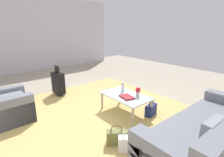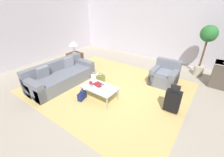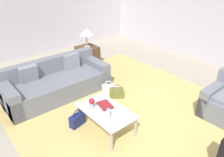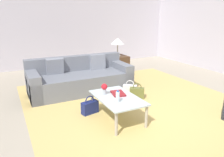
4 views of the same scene
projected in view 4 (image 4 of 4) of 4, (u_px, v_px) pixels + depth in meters
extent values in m
plane|color=#A89E89|center=(153.00, 122.00, 3.84)|extent=(12.00, 12.00, 0.00)
cube|color=silver|center=(68.00, 22.00, 7.73)|extent=(0.12, 8.00, 3.10)
cube|color=tan|center=(143.00, 107.00, 4.44)|extent=(5.20, 4.40, 0.01)
cube|color=slate|center=(81.00, 83.00, 5.32)|extent=(1.00, 2.44, 0.45)
cube|color=slate|center=(76.00, 72.00, 5.60)|extent=(0.22, 2.44, 0.82)
cube|color=slate|center=(120.00, 74.00, 5.77)|extent=(1.00, 0.24, 0.61)
cube|color=slate|center=(33.00, 86.00, 4.82)|extent=(1.00, 0.24, 0.61)
cube|color=gray|center=(98.00, 62.00, 5.63)|extent=(0.13, 0.40, 0.40)
cube|color=gray|center=(55.00, 67.00, 5.16)|extent=(0.18, 0.40, 0.41)
cube|color=silver|center=(117.00, 98.00, 3.85)|extent=(1.09, 0.66, 0.02)
cylinder|color=#ADA899|center=(118.00, 97.00, 4.46)|extent=(0.05, 0.05, 0.40)
cylinder|color=#ADA899|center=(146.00, 117.00, 3.61)|extent=(0.05, 0.05, 0.40)
cylinder|color=#ADA899|center=(92.00, 102.00, 4.22)|extent=(0.05, 0.05, 0.40)
cylinder|color=#ADA899|center=(116.00, 124.00, 3.37)|extent=(0.05, 0.05, 0.40)
cylinder|color=silver|center=(118.00, 97.00, 3.61)|extent=(0.06, 0.06, 0.18)
cylinder|color=#2D6BBC|center=(118.00, 91.00, 3.58)|extent=(0.04, 0.04, 0.02)
cube|color=maroon|center=(118.00, 93.00, 3.98)|extent=(0.34, 0.27, 0.03)
cylinder|color=#B2B7BC|center=(104.00, 92.00, 3.96)|extent=(0.07, 0.07, 0.10)
sphere|color=red|center=(104.00, 87.00, 3.93)|extent=(0.11, 0.11, 0.11)
cube|color=#513823|center=(117.00, 65.00, 6.93)|extent=(0.58, 0.58, 0.56)
cylinder|color=#ADA899|center=(118.00, 56.00, 6.85)|extent=(0.18, 0.18, 0.02)
cylinder|color=#ADA899|center=(118.00, 50.00, 6.80)|extent=(0.04, 0.04, 0.35)
cone|color=white|center=(118.00, 41.00, 6.72)|extent=(0.43, 0.43, 0.19)
cube|color=olive|center=(137.00, 93.00, 4.92)|extent=(0.30, 0.34, 0.24)
torus|color=olive|center=(137.00, 87.00, 4.88)|extent=(0.13, 0.17, 0.20)
cube|color=navy|center=(90.00, 108.00, 4.15)|extent=(0.21, 0.34, 0.24)
torus|color=navy|center=(90.00, 101.00, 4.11)|extent=(0.06, 0.20, 0.20)
cube|color=white|center=(130.00, 90.00, 5.11)|extent=(0.31, 0.34, 0.24)
torus|color=white|center=(130.00, 84.00, 5.07)|extent=(0.14, 0.16, 0.20)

